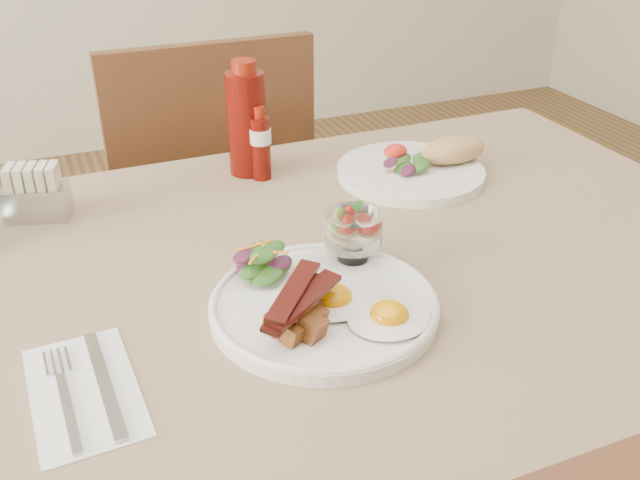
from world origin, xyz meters
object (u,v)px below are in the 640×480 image
hot_sauce_bottle (261,144)px  second_plate (421,166)px  main_plate (324,307)px  ketchup_bottle (247,121)px  fruit_cup (353,230)px  sugar_caddy (36,195)px  chair_far (207,211)px  table (320,319)px

hot_sauce_bottle → second_plate: bearing=-19.7°
main_plate → ketchup_bottle: (0.05, 0.44, 0.08)m
fruit_cup → sugar_caddy: bearing=139.7°
chair_far → ketchup_bottle: 0.45m
table → sugar_caddy: (-0.34, 0.30, 0.13)m
main_plate → second_plate: (0.32, 0.32, 0.01)m
sugar_caddy → chair_far: bearing=62.5°
table → hot_sauce_bottle: size_ratio=10.48×
main_plate → ketchup_bottle: ketchup_bottle is taller
fruit_cup → hot_sauce_bottle: (-0.02, 0.33, 0.00)m
second_plate → chair_far: bearing=121.8°
ketchup_bottle → hot_sauce_bottle: ketchup_bottle is taller
table → main_plate: main_plate is taller
second_plate → table: bearing=-142.3°
main_plate → hot_sauce_bottle: bearing=81.9°
ketchup_bottle → chair_far: bearing=91.5°
chair_far → second_plate: chair_far is taller
sugar_caddy → ketchup_bottle: bearing=22.6°
chair_far → sugar_caddy: chair_far is taller
fruit_cup → hot_sauce_bottle: bearing=93.0°
chair_far → second_plate: size_ratio=3.38×
fruit_cup → sugar_caddy: 0.50m
second_plate → hot_sauce_bottle: (-0.26, 0.09, 0.04)m
table → main_plate: 0.15m
chair_far → main_plate: (-0.04, -0.77, 0.24)m
chair_far → sugar_caddy: (-0.34, -0.36, 0.26)m
sugar_caddy → table: bearing=-25.6°
main_plate → fruit_cup: bearing=46.5°
ketchup_bottle → second_plate: bearing=-25.2°
second_plate → sugar_caddy: size_ratio=2.65×
main_plate → second_plate: bearing=45.1°
fruit_cup → ketchup_bottle: bearing=94.6°
chair_far → fruit_cup: 0.74m
fruit_cup → hot_sauce_bottle: size_ratio=0.62×
table → fruit_cup: fruit_cup is taller
ketchup_bottle → sugar_caddy: 0.36m
main_plate → second_plate: second_plate is taller
main_plate → table: bearing=69.7°
chair_far → hot_sauce_bottle: bearing=-86.7°
ketchup_bottle → sugar_caddy: size_ratio=1.89×
fruit_cup → second_plate: bearing=44.7°
main_plate → sugar_caddy: (-0.30, 0.40, 0.03)m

